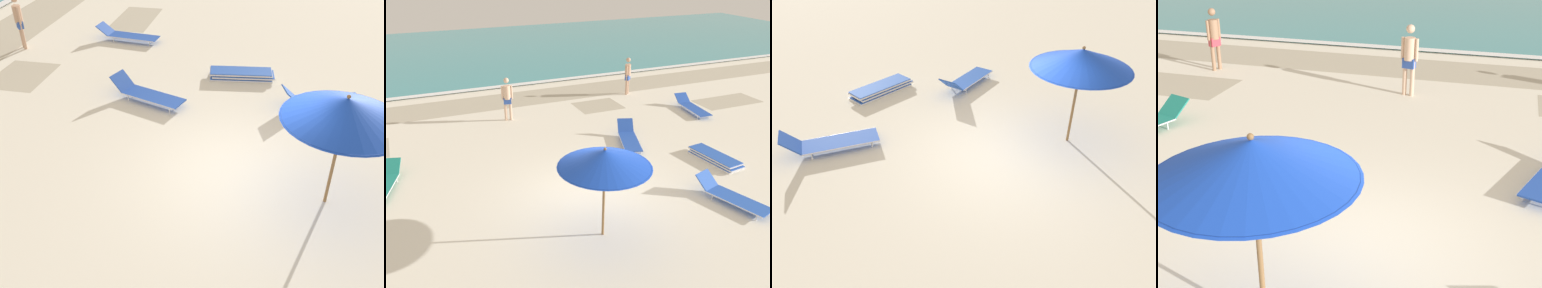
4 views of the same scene
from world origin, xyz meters
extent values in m
cube|color=silver|center=(0.00, 0.00, -0.08)|extent=(60.00, 60.00, 0.16)
cube|color=#B8AE96|center=(0.00, 9.30, 0.00)|extent=(57.00, 2.20, 0.00)
cube|color=#B8AE96|center=(-6.72, 5.88, 0.00)|extent=(3.11, 1.80, 0.00)
cube|color=teal|center=(0.00, 20.70, 0.03)|extent=(60.00, 18.60, 0.06)
cube|color=white|center=(0.00, 11.45, 0.06)|extent=(56.00, 0.44, 0.01)
cylinder|color=olive|center=(-0.54, -1.66, 1.02)|extent=(0.06, 0.06, 2.05)
cone|color=blue|center=(-0.54, -1.66, 2.05)|extent=(2.17, 2.17, 0.41)
cylinder|color=#13359C|center=(-0.54, -1.66, 1.85)|extent=(2.11, 2.11, 0.01)
sphere|color=olive|center=(-0.54, -1.66, 2.29)|extent=(0.07, 0.07, 0.07)
cylinder|color=silver|center=(2.38, 2.71, 0.17)|extent=(0.61, 1.61, 0.03)
cylinder|color=silver|center=(2.19, 2.07, 0.08)|extent=(0.03, 0.03, 0.16)
cube|color=#1E8475|center=(-5.14, 3.54, 0.34)|extent=(0.68, 0.60, 0.36)
cylinder|color=silver|center=(-5.02, 3.08, 0.08)|extent=(0.03, 0.03, 0.16)
cylinder|color=beige|center=(-0.70, 6.84, 0.45)|extent=(0.11, 0.11, 0.90)
cylinder|color=beige|center=(-0.50, 6.79, 0.45)|extent=(0.11, 0.11, 0.90)
cube|color=#2D51B2|center=(-0.60, 6.82, 0.82)|extent=(0.33, 0.24, 0.24)
cylinder|color=beige|center=(-0.60, 6.82, 1.18)|extent=(0.27, 0.27, 0.55)
cylinder|color=beige|center=(-0.78, 6.86, 1.17)|extent=(0.08, 0.08, 0.55)
cylinder|color=beige|center=(-0.42, 6.78, 1.17)|extent=(0.08, 0.08, 0.55)
sphere|color=beige|center=(-0.60, 6.82, 1.66)|extent=(0.21, 0.21, 0.21)
cylinder|color=#A37A5B|center=(-6.33, 7.60, 0.45)|extent=(0.11, 0.11, 0.90)
cylinder|color=#A37A5B|center=(-6.40, 7.41, 0.45)|extent=(0.11, 0.11, 0.90)
cube|color=#D13D4C|center=(-6.36, 7.51, 0.82)|extent=(0.28, 0.35, 0.24)
cylinder|color=#A37A5B|center=(-6.36, 7.51, 1.18)|extent=(0.27, 0.27, 0.55)
cylinder|color=#A37A5B|center=(-6.29, 7.68, 1.17)|extent=(0.08, 0.08, 0.55)
cylinder|color=#A37A5B|center=(-6.44, 7.34, 1.17)|extent=(0.08, 0.08, 0.55)
sphere|color=#A37A5B|center=(-6.36, 7.51, 1.66)|extent=(0.21, 0.21, 0.21)
camera|label=1|loc=(-7.10, -0.31, 5.60)|focal=40.00mm
camera|label=2|loc=(-4.49, -9.29, 6.26)|focal=40.00mm
camera|label=3|loc=(-4.68, 5.05, 4.97)|focal=35.00mm
camera|label=4|loc=(1.72, -5.84, 4.25)|focal=50.00mm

